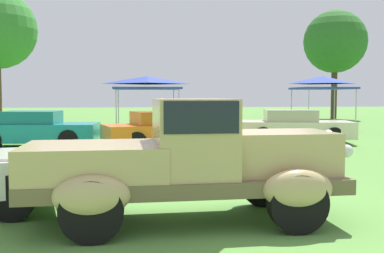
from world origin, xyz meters
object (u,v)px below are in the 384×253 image
at_px(feature_pickup_truck, 187,160).
at_px(show_car_orange, 165,130).
at_px(canopy_tent_left_field, 147,82).
at_px(spectator_near_truck, 161,131).
at_px(canopy_tent_center_field, 323,82).
at_px(show_car_teal, 36,129).
at_px(show_car_cream, 294,127).

distance_m(feature_pickup_truck, show_car_orange, 8.79).
xyz_separation_m(show_car_orange, canopy_tent_left_field, (-0.39, 7.98, 1.82)).
xyz_separation_m(show_car_orange, spectator_near_truck, (-0.39, -4.46, 0.31)).
relative_size(show_car_orange, canopy_tent_center_field, 1.61).
relative_size(show_car_teal, canopy_tent_left_field, 1.26).
height_order(show_car_cream, canopy_tent_center_field, canopy_tent_center_field).
bearing_deg(show_car_cream, show_car_teal, -178.72).
height_order(feature_pickup_truck, show_car_orange, feature_pickup_truck).
bearing_deg(canopy_tent_left_field, show_car_cream, -53.22).
bearing_deg(feature_pickup_truck, show_car_cream, 62.69).
xyz_separation_m(show_car_teal, spectator_near_truck, (3.93, -5.31, 0.31)).
bearing_deg(spectator_near_truck, show_car_teal, 126.52).
distance_m(show_car_cream, spectator_near_truck, 7.57).
xyz_separation_m(show_car_cream, spectator_near_truck, (-5.19, -5.51, 0.31)).
relative_size(feature_pickup_truck, show_car_cream, 1.01).
relative_size(show_car_teal, canopy_tent_center_field, 1.52).
distance_m(show_car_teal, show_car_orange, 4.41).
bearing_deg(show_car_teal, show_car_orange, -11.12).
distance_m(show_car_teal, canopy_tent_left_field, 8.35).
bearing_deg(spectator_near_truck, canopy_tent_left_field, 89.97).
xyz_separation_m(show_car_orange, canopy_tent_center_field, (8.32, 6.73, 1.82)).
bearing_deg(feature_pickup_truck, canopy_tent_center_field, 60.97).
xyz_separation_m(feature_pickup_truck, canopy_tent_left_field, (-0.10, 16.77, 1.56)).
bearing_deg(spectator_near_truck, show_car_cream, 46.74).
bearing_deg(feature_pickup_truck, canopy_tent_left_field, 90.34).
height_order(feature_pickup_truck, show_car_cream, feature_pickup_truck).
height_order(spectator_near_truck, canopy_tent_center_field, canopy_tent_center_field).
distance_m(spectator_near_truck, canopy_tent_center_field, 14.26).
bearing_deg(canopy_tent_left_field, spectator_near_truck, -90.03).
bearing_deg(canopy_tent_left_field, show_car_teal, -118.89).
bearing_deg(canopy_tent_center_field, feature_pickup_truck, -119.03).
bearing_deg(show_car_cream, feature_pickup_truck, -117.31).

